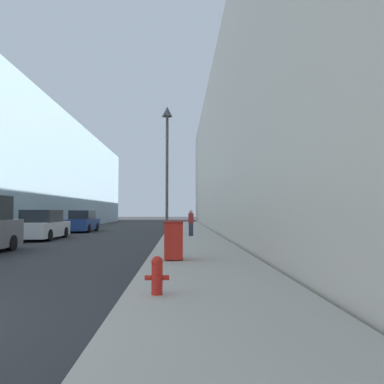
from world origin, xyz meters
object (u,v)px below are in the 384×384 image
object	(u,v)px
lamppost	(167,153)
pedestrian_on_sidewalk	(191,223)
parked_sedan_far	(82,222)
fire_hydrant	(157,274)
parked_sedan_near	(42,226)
trash_bin	(174,240)

from	to	relation	value
lamppost	pedestrian_on_sidewalk	distance (m)	7.43
parked_sedan_far	fire_hydrant	bearing A→B (deg)	-72.43
parked_sedan_near	pedestrian_on_sidewalk	xyz separation A→B (m)	(8.58, 0.90, 0.14)
parked_sedan_near	parked_sedan_far	distance (m)	7.91
parked_sedan_far	lamppost	bearing A→B (deg)	-62.46
lamppost	fire_hydrant	bearing A→B (deg)	-89.08
trash_bin	lamppost	world-z (taller)	lamppost
trash_bin	parked_sedan_far	distance (m)	19.49
parked_sedan_far	trash_bin	bearing A→B (deg)	-67.51
trash_bin	pedestrian_on_sidewalk	world-z (taller)	pedestrian_on_sidewalk
parked_sedan_far	pedestrian_on_sidewalk	world-z (taller)	pedestrian_on_sidewalk
pedestrian_on_sidewalk	lamppost	bearing A→B (deg)	-100.58
lamppost	pedestrian_on_sidewalk	size ratio (longest dim) A/B	3.83
trash_bin	fire_hydrant	bearing A→B (deg)	-92.61
fire_hydrant	pedestrian_on_sidewalk	size ratio (longest dim) A/B	0.44
trash_bin	lamppost	size ratio (longest dim) A/B	0.20
fire_hydrant	trash_bin	bearing A→B (deg)	87.39
parked_sedan_near	pedestrian_on_sidewalk	world-z (taller)	pedestrian_on_sidewalk
trash_bin	pedestrian_on_sidewalk	bearing A→B (deg)	85.53
fire_hydrant	parked_sedan_far	bearing A→B (deg)	107.57
pedestrian_on_sidewalk	fire_hydrant	bearing A→B (deg)	-93.90
trash_bin	parked_sedan_far	xyz separation A→B (m)	(-7.45, 18.01, 0.03)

